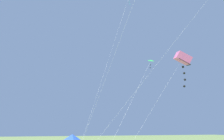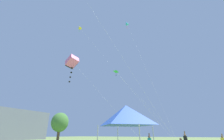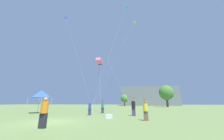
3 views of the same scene
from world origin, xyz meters
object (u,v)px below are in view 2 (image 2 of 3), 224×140
kite_yellow_diamond_2 (80,27)px  kite_green_delta_0 (117,73)px  festival_tent (126,115)px  kite_cyan_diamond_3 (127,23)px  kite_pink_box_1 (72,62)px

kite_yellow_diamond_2 → kite_green_delta_0: bearing=-113.0°
festival_tent → kite_yellow_diamond_2: kite_yellow_diamond_2 is taller
kite_green_delta_0 → festival_tent: bearing=-150.1°
festival_tent → kite_green_delta_0: bearing=29.9°
festival_tent → kite_green_delta_0: size_ratio=0.33×
festival_tent → kite_cyan_diamond_3: (12.94, 5.02, 18.18)m
kite_green_delta_0 → kite_yellow_diamond_2: 22.46m
kite_green_delta_0 → kite_cyan_diamond_3: (4.03, -0.09, 11.43)m
kite_green_delta_0 → kite_pink_box_1: 6.49m
festival_tent → kite_pink_box_1: (5.74, 10.55, 8.35)m
kite_green_delta_0 → kite_pink_box_1: bearing=120.3°
kite_green_delta_0 → kite_cyan_diamond_3: 12.13m
kite_cyan_diamond_3 → festival_tent: bearing=-158.8°
festival_tent → kite_yellow_diamond_2: (14.61, 18.53, 23.83)m
kite_cyan_diamond_3 → kite_yellow_diamond_2: bearing=83.0°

